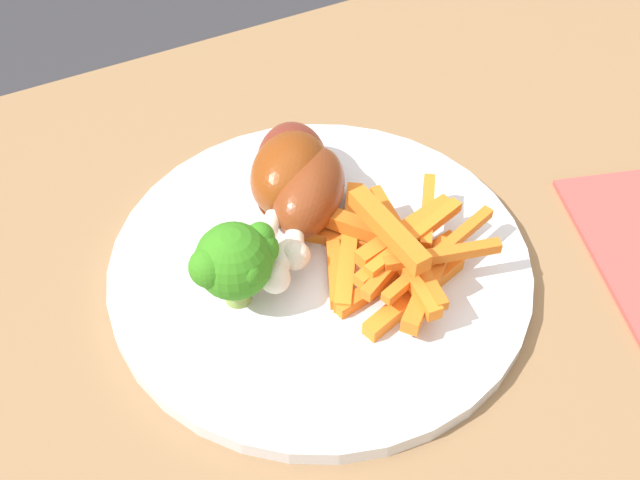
{
  "coord_description": "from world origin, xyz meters",
  "views": [
    {
      "loc": [
        -0.19,
        -0.25,
        1.14
      ],
      "look_at": [
        -0.04,
        0.05,
        0.76
      ],
      "focal_mm": 44.11,
      "sensor_mm": 36.0,
      "label": 1
    }
  ],
  "objects_px": {
    "chicken_drumstick_far": "(289,178)",
    "chicken_drumstick_extra": "(307,196)",
    "carrot_fries_pile": "(393,251)",
    "dining_table": "(397,391)",
    "chicken_drumstick_near": "(292,170)",
    "dinner_plate": "(320,266)",
    "broccoli_floret_front": "(235,261)"
  },
  "relations": [
    {
      "from": "chicken_drumstick_far",
      "to": "chicken_drumstick_extra",
      "type": "relative_size",
      "value": 1.0
    },
    {
      "from": "chicken_drumstick_extra",
      "to": "chicken_drumstick_far",
      "type": "bearing_deg",
      "value": 103.07
    },
    {
      "from": "carrot_fries_pile",
      "to": "chicken_drumstick_far",
      "type": "xyz_separation_m",
      "value": [
        -0.03,
        0.08,
        0.01
      ]
    },
    {
      "from": "dining_table",
      "to": "chicken_drumstick_near",
      "type": "distance_m",
      "value": 0.18
    },
    {
      "from": "dinner_plate",
      "to": "chicken_drumstick_near",
      "type": "height_order",
      "value": "chicken_drumstick_near"
    },
    {
      "from": "chicken_drumstick_near",
      "to": "carrot_fries_pile",
      "type": "bearing_deg",
      "value": -74.06
    },
    {
      "from": "dinner_plate",
      "to": "chicken_drumstick_extra",
      "type": "distance_m",
      "value": 0.05
    },
    {
      "from": "dinner_plate",
      "to": "chicken_drumstick_near",
      "type": "bearing_deg",
      "value": 79.96
    },
    {
      "from": "chicken_drumstick_near",
      "to": "chicken_drumstick_extra",
      "type": "relative_size",
      "value": 1.16
    },
    {
      "from": "broccoli_floret_front",
      "to": "chicken_drumstick_extra",
      "type": "height_order",
      "value": "broccoli_floret_front"
    },
    {
      "from": "broccoli_floret_front",
      "to": "carrot_fries_pile",
      "type": "height_order",
      "value": "broccoli_floret_front"
    },
    {
      "from": "dining_table",
      "to": "carrot_fries_pile",
      "type": "distance_m",
      "value": 0.14
    },
    {
      "from": "dining_table",
      "to": "broccoli_floret_front",
      "type": "distance_m",
      "value": 0.19
    },
    {
      "from": "chicken_drumstick_near",
      "to": "chicken_drumstick_extra",
      "type": "bearing_deg",
      "value": -95.58
    },
    {
      "from": "broccoli_floret_front",
      "to": "chicken_drumstick_far",
      "type": "bearing_deg",
      "value": 44.03
    },
    {
      "from": "dinner_plate",
      "to": "broccoli_floret_front",
      "type": "height_order",
      "value": "broccoli_floret_front"
    },
    {
      "from": "broccoli_floret_front",
      "to": "dinner_plate",
      "type": "bearing_deg",
      "value": 5.66
    },
    {
      "from": "broccoli_floret_front",
      "to": "chicken_drumstick_extra",
      "type": "xyz_separation_m",
      "value": [
        0.07,
        0.04,
        -0.01
      ]
    },
    {
      "from": "dining_table",
      "to": "chicken_drumstick_far",
      "type": "distance_m",
      "value": 0.18
    },
    {
      "from": "dinner_plate",
      "to": "carrot_fries_pile",
      "type": "bearing_deg",
      "value": -35.71
    },
    {
      "from": "carrot_fries_pile",
      "to": "chicken_drumstick_near",
      "type": "xyz_separation_m",
      "value": [
        -0.03,
        0.09,
        0.0
      ]
    },
    {
      "from": "dining_table",
      "to": "chicken_drumstick_far",
      "type": "xyz_separation_m",
      "value": [
        -0.03,
        0.11,
        0.14
      ]
    },
    {
      "from": "broccoli_floret_front",
      "to": "chicken_drumstick_far",
      "type": "xyz_separation_m",
      "value": [
        0.06,
        0.06,
        -0.01
      ]
    },
    {
      "from": "dining_table",
      "to": "broccoli_floret_front",
      "type": "relative_size",
      "value": 21.11
    },
    {
      "from": "dining_table",
      "to": "dinner_plate",
      "type": "xyz_separation_m",
      "value": [
        -0.04,
        0.05,
        0.11
      ]
    },
    {
      "from": "broccoli_floret_front",
      "to": "carrot_fries_pile",
      "type": "bearing_deg",
      "value": -12.31
    },
    {
      "from": "dining_table",
      "to": "chicken_drumstick_far",
      "type": "height_order",
      "value": "chicken_drumstick_far"
    },
    {
      "from": "dining_table",
      "to": "chicken_drumstick_extra",
      "type": "bearing_deg",
      "value": 108.37
    },
    {
      "from": "dinner_plate",
      "to": "chicken_drumstick_extra",
      "type": "height_order",
      "value": "chicken_drumstick_extra"
    },
    {
      "from": "chicken_drumstick_far",
      "to": "chicken_drumstick_near",
      "type": "bearing_deg",
      "value": 51.5
    },
    {
      "from": "dining_table",
      "to": "chicken_drumstick_extra",
      "type": "xyz_separation_m",
      "value": [
        -0.03,
        0.09,
        0.14
      ]
    },
    {
      "from": "dining_table",
      "to": "dinner_plate",
      "type": "distance_m",
      "value": 0.13
    }
  ]
}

